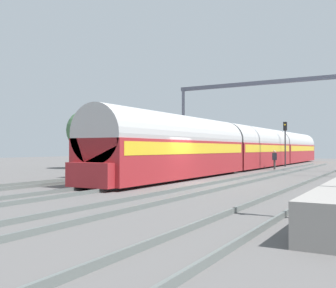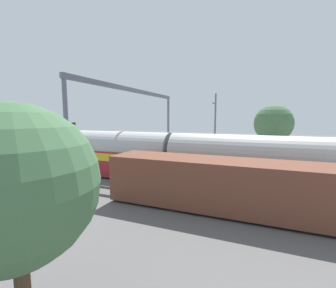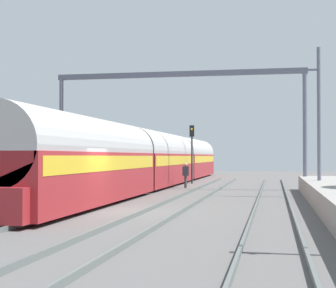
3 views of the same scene
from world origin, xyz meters
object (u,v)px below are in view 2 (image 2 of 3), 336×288
freight_car (221,184)px  person_crossing (126,159)px  catenary_gantry (135,110)px  passenger_train (91,152)px  railway_signal_far (74,138)px

freight_car → person_crossing: bearing=58.1°
person_crossing → catenary_gantry: 5.09m
passenger_train → railway_signal_far: bearing=63.6°
passenger_train → freight_car: (-4.16, -12.77, -0.50)m
person_crossing → railway_signal_far: 6.44m
freight_car → catenary_gantry: (6.24, 9.15, 4.45)m
person_crossing → railway_signal_far: bearing=-103.3°
passenger_train → catenary_gantry: size_ratio=2.91×
passenger_train → person_crossing: 3.41m
freight_car → railway_signal_far: (6.08, 16.62, 1.54)m
person_crossing → railway_signal_far: railway_signal_far is taller
passenger_train → railway_signal_far: 4.43m
freight_car → catenary_gantry: bearing=55.7°
catenary_gantry → person_crossing: bearing=77.7°
person_crossing → railway_signal_far: (-0.46, 6.11, 1.98)m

